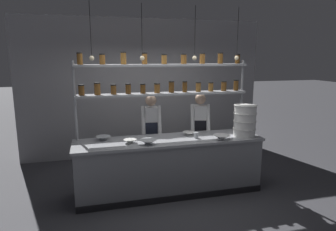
{
  "coord_description": "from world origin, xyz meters",
  "views": [
    {
      "loc": [
        -1.22,
        -4.55,
        2.24
      ],
      "look_at": [
        0.03,
        0.2,
        1.27
      ],
      "focal_mm": 32.0,
      "sensor_mm": 36.0,
      "label": 1
    }
  ],
  "objects_px": {
    "prep_bowl_center_back": "(221,137)",
    "prep_bowl_near_right": "(148,142)",
    "prep_bowl_center_front": "(189,134)",
    "chef_left": "(151,132)",
    "chef_center": "(200,129)",
    "prep_bowl_far_left": "(130,141)",
    "serving_cup_front": "(196,135)",
    "container_stack": "(245,121)",
    "spice_shelf_unit": "(164,82)",
    "prep_bowl_near_left": "(103,138)"
  },
  "relations": [
    {
      "from": "chef_left",
      "to": "prep_bowl_center_front",
      "type": "bearing_deg",
      "value": -35.03
    },
    {
      "from": "prep_bowl_far_left",
      "to": "serving_cup_front",
      "type": "xyz_separation_m",
      "value": [
        1.1,
        0.01,
        0.02
      ]
    },
    {
      "from": "chef_center",
      "to": "container_stack",
      "type": "distance_m",
      "value": 0.93
    },
    {
      "from": "chef_center",
      "to": "spice_shelf_unit",
      "type": "bearing_deg",
      "value": -147.87
    },
    {
      "from": "chef_center",
      "to": "prep_bowl_near_left",
      "type": "distance_m",
      "value": 1.83
    },
    {
      "from": "prep_bowl_center_back",
      "to": "prep_bowl_far_left",
      "type": "distance_m",
      "value": 1.47
    },
    {
      "from": "prep_bowl_near_left",
      "to": "prep_bowl_far_left",
      "type": "relative_size",
      "value": 1.15
    },
    {
      "from": "prep_bowl_far_left",
      "to": "serving_cup_front",
      "type": "bearing_deg",
      "value": 0.72
    },
    {
      "from": "prep_bowl_near_left",
      "to": "serving_cup_front",
      "type": "distance_m",
      "value": 1.52
    },
    {
      "from": "chef_center",
      "to": "prep_bowl_center_back",
      "type": "bearing_deg",
      "value": -71.38
    },
    {
      "from": "spice_shelf_unit",
      "to": "prep_bowl_center_front",
      "type": "bearing_deg",
      "value": -24.69
    },
    {
      "from": "chef_left",
      "to": "container_stack",
      "type": "height_order",
      "value": "chef_left"
    },
    {
      "from": "chef_center",
      "to": "prep_bowl_center_back",
      "type": "relative_size",
      "value": 5.7
    },
    {
      "from": "chef_center",
      "to": "container_stack",
      "type": "height_order",
      "value": "chef_center"
    },
    {
      "from": "chef_center",
      "to": "prep_bowl_near_left",
      "type": "bearing_deg",
      "value": -154.26
    },
    {
      "from": "prep_bowl_near_left",
      "to": "prep_bowl_center_front",
      "type": "bearing_deg",
      "value": -2.31
    },
    {
      "from": "container_stack",
      "to": "prep_bowl_far_left",
      "type": "relative_size",
      "value": 2.59
    },
    {
      "from": "spice_shelf_unit",
      "to": "prep_bowl_near_left",
      "type": "relative_size",
      "value": 12.53
    },
    {
      "from": "prep_bowl_center_front",
      "to": "serving_cup_front",
      "type": "height_order",
      "value": "serving_cup_front"
    },
    {
      "from": "spice_shelf_unit",
      "to": "chef_left",
      "type": "height_order",
      "value": "spice_shelf_unit"
    },
    {
      "from": "spice_shelf_unit",
      "to": "chef_left",
      "type": "bearing_deg",
      "value": 117.23
    },
    {
      "from": "spice_shelf_unit",
      "to": "prep_bowl_near_right",
      "type": "relative_size",
      "value": 11.05
    },
    {
      "from": "spice_shelf_unit",
      "to": "container_stack",
      "type": "height_order",
      "value": "spice_shelf_unit"
    },
    {
      "from": "serving_cup_front",
      "to": "prep_bowl_near_right",
      "type": "bearing_deg",
      "value": -169.45
    },
    {
      "from": "container_stack",
      "to": "spice_shelf_unit",
      "type": "bearing_deg",
      "value": 160.24
    },
    {
      "from": "prep_bowl_far_left",
      "to": "chef_center",
      "type": "bearing_deg",
      "value": 24.62
    },
    {
      "from": "chef_left",
      "to": "serving_cup_front",
      "type": "relative_size",
      "value": 16.51
    },
    {
      "from": "prep_bowl_center_front",
      "to": "prep_bowl_near_right",
      "type": "relative_size",
      "value": 0.77
    },
    {
      "from": "prep_bowl_center_front",
      "to": "container_stack",
      "type": "bearing_deg",
      "value": -17.52
    },
    {
      "from": "prep_bowl_center_front",
      "to": "prep_bowl_far_left",
      "type": "height_order",
      "value": "same"
    },
    {
      "from": "prep_bowl_center_front",
      "to": "prep_bowl_near_right",
      "type": "height_order",
      "value": "prep_bowl_near_right"
    },
    {
      "from": "prep_bowl_center_front",
      "to": "serving_cup_front",
      "type": "distance_m",
      "value": 0.21
    },
    {
      "from": "chef_center",
      "to": "prep_bowl_center_back",
      "type": "height_order",
      "value": "chef_center"
    },
    {
      "from": "container_stack",
      "to": "prep_bowl_far_left",
      "type": "height_order",
      "value": "container_stack"
    },
    {
      "from": "chef_left",
      "to": "serving_cup_front",
      "type": "bearing_deg",
      "value": -41.77
    },
    {
      "from": "prep_bowl_center_back",
      "to": "spice_shelf_unit",
      "type": "bearing_deg",
      "value": 144.76
    },
    {
      "from": "spice_shelf_unit",
      "to": "prep_bowl_center_front",
      "type": "height_order",
      "value": "spice_shelf_unit"
    },
    {
      "from": "prep_bowl_center_back",
      "to": "prep_bowl_near_right",
      "type": "xyz_separation_m",
      "value": [
        -1.2,
        0.04,
        -0.0
      ]
    },
    {
      "from": "prep_bowl_far_left",
      "to": "prep_bowl_center_front",
      "type": "bearing_deg",
      "value": 11.93
    },
    {
      "from": "spice_shelf_unit",
      "to": "chef_center",
      "type": "bearing_deg",
      "value": 17.87
    },
    {
      "from": "prep_bowl_center_back",
      "to": "prep_bowl_near_right",
      "type": "relative_size",
      "value": 1.03
    },
    {
      "from": "serving_cup_front",
      "to": "prep_bowl_far_left",
      "type": "bearing_deg",
      "value": -179.28
    },
    {
      "from": "chef_left",
      "to": "chef_center",
      "type": "height_order",
      "value": "chef_center"
    },
    {
      "from": "spice_shelf_unit",
      "to": "prep_bowl_center_back",
      "type": "relative_size",
      "value": 10.68
    },
    {
      "from": "chef_left",
      "to": "prep_bowl_near_right",
      "type": "relative_size",
      "value": 5.89
    },
    {
      "from": "container_stack",
      "to": "chef_center",
      "type": "bearing_deg",
      "value": 127.07
    },
    {
      "from": "prep_bowl_far_left",
      "to": "prep_bowl_near_right",
      "type": "bearing_deg",
      "value": -28.51
    },
    {
      "from": "prep_bowl_center_back",
      "to": "container_stack",
      "type": "bearing_deg",
      "value": 13.68
    },
    {
      "from": "chef_left",
      "to": "chef_center",
      "type": "bearing_deg",
      "value": 2.37
    },
    {
      "from": "chef_center",
      "to": "prep_bowl_near_right",
      "type": "relative_size",
      "value": 5.9
    }
  ]
}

